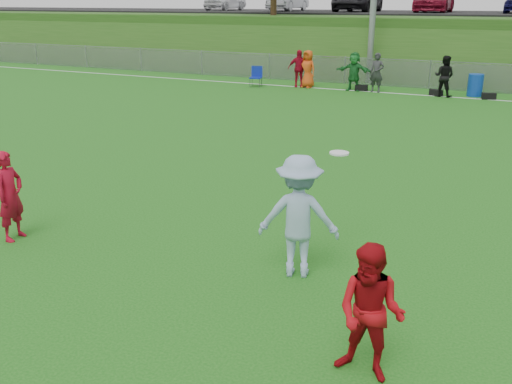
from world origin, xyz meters
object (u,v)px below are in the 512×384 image
Objects in this scene: frisbee at (339,153)px; recycling_bin at (475,85)px; player_red_center at (371,313)px; player_blue at (299,216)px; player_red_left at (10,196)px.

recycling_bin is at bearing 88.39° from frisbee.
player_red_center is 0.84× the size of player_blue.
player_red_center is (6.42, -1.10, -0.00)m from player_red_left.
player_red_left is 6.51m from player_red_center.
player_red_left reaches higher than recycling_bin.
player_red_left is 1.67× the size of recycling_bin.
frisbee reaches higher than recycling_bin.
player_red_center is 20.51m from recycling_bin.
frisbee is at bearing 119.27° from player_red_center.
player_blue reaches higher than player_red_left.
player_red_center is 1.66× the size of recycling_bin.
player_red_left is 5.50m from frisbee.
player_red_center is at bearing -66.28° from frisbee.
player_red_left is at bearing -105.89° from recycling_bin.
frisbee is (0.19, 1.20, 0.68)m from player_blue.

